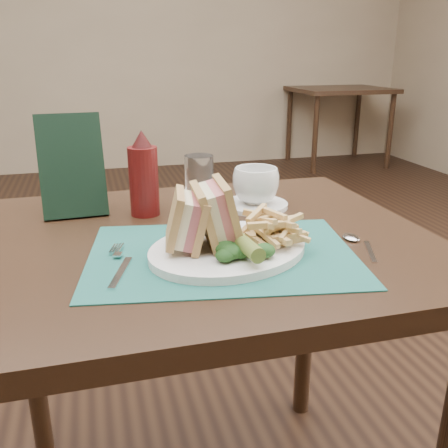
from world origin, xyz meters
name	(u,v)px	position (x,y,z in m)	size (l,w,h in m)	color
floor	(171,393)	(0.00, 0.00, 0.00)	(7.00, 7.00, 0.00)	black
wall_back	(112,168)	(0.00, 3.50, 0.00)	(6.00, 6.00, 0.00)	tan
table_main	(203,393)	(0.00, -0.50, 0.38)	(0.90, 0.75, 0.75)	black
table_bg_right	(338,127)	(2.21, 3.13, 0.38)	(0.90, 0.75, 0.75)	black
placemat	(222,254)	(0.02, -0.61, 0.75)	(0.47, 0.34, 0.00)	#1B584F
plate	(228,249)	(0.03, -0.61, 0.76)	(0.30, 0.24, 0.01)	white
sandwich_half_a	(175,220)	(-0.06, -0.60, 0.82)	(0.06, 0.10, 0.09)	tan
sandwich_half_b	(205,214)	(-0.01, -0.59, 0.83)	(0.06, 0.12, 0.11)	tan
kale_garnish	(242,249)	(0.04, -0.66, 0.78)	(0.11, 0.08, 0.03)	black
pickle_spear	(244,244)	(0.04, -0.66, 0.79)	(0.03, 0.03, 0.12)	#596D29
fries_pile	(268,224)	(0.10, -0.60, 0.80)	(0.18, 0.20, 0.06)	tan
fork	(119,263)	(-0.16, -0.61, 0.76)	(0.03, 0.17, 0.01)	silver
spoon	(363,245)	(0.28, -0.64, 0.76)	(0.03, 0.15, 0.01)	silver
saucer	(255,205)	(0.16, -0.35, 0.76)	(0.15, 0.15, 0.01)	white
coffee_cup	(256,185)	(0.16, -0.35, 0.80)	(0.11, 0.11, 0.08)	white
drinking_glass	(199,185)	(0.03, -0.36, 0.81)	(0.06, 0.06, 0.13)	white
ketchup_bottle	(143,173)	(-0.09, -0.34, 0.84)	(0.06, 0.06, 0.19)	#4E0D0D
check_presenter	(72,166)	(-0.24, -0.30, 0.86)	(0.14, 0.01, 0.22)	black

